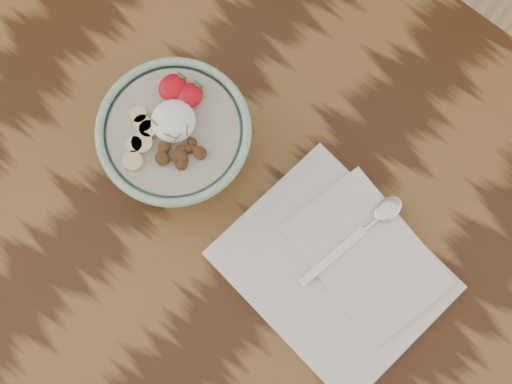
{
  "coord_description": "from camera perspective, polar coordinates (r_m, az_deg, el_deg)",
  "views": [
    {
      "loc": [
        6.24,
        -9.73,
        163.46
      ],
      "look_at": [
        -5.48,
        4.43,
        85.84
      ],
      "focal_mm": 50.0,
      "sensor_mm": 36.0,
      "label": 1
    }
  ],
  "objects": [
    {
      "name": "table",
      "position": [
        0.98,
        0.82,
        -6.63
      ],
      "size": [
        160.0,
        90.0,
        75.0
      ],
      "color": "#351D0D",
      "rests_on": "ground"
    },
    {
      "name": "breakfast_bowl",
      "position": [
        0.87,
        -6.36,
        4.16
      ],
      "size": [
        18.25,
        18.25,
        12.28
      ],
      "rotation": [
        0.0,
        0.0,
        -0.33
      ],
      "color": "#85B498",
      "rests_on": "table"
    },
    {
      "name": "napkin",
      "position": [
        0.89,
        6.77,
        -5.99
      ],
      "size": [
        27.81,
        23.98,
        1.57
      ],
      "rotation": [
        0.0,
        0.0,
        -0.12
      ],
      "color": "white",
      "rests_on": "table"
    },
    {
      "name": "spoon",
      "position": [
        0.89,
        9.44,
        -2.29
      ],
      "size": [
        4.74,
        16.49,
        0.86
      ],
      "rotation": [
        0.0,
        0.0,
        -0.18
      ],
      "color": "silver",
      "rests_on": "napkin"
    }
  ]
}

